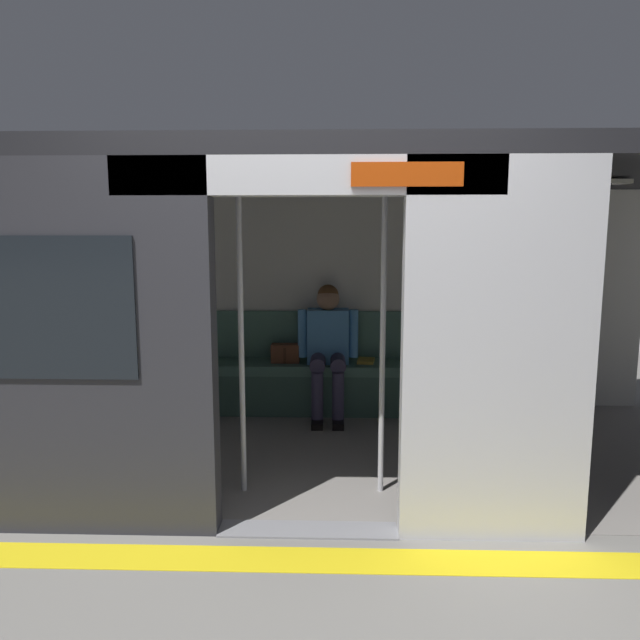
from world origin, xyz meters
name	(u,v)px	position (x,y,z in m)	size (l,w,h in m)	color
ground_plane	(308,531)	(0.00, 0.00, 0.00)	(60.00, 60.00, 0.00)	gray
platform_edge_strip	(305,560)	(0.00, 0.30, 0.00)	(8.00, 0.24, 0.01)	yellow
train_car	(307,263)	(0.07, -1.19, 1.45)	(6.40, 2.71, 2.18)	silver
bench_seat	(320,375)	(0.00, -2.20, 0.36)	(3.34, 0.44, 0.47)	#4C7566
person_seated	(328,341)	(-0.07, -2.15, 0.69)	(0.55, 0.67, 1.20)	#4C8CC6
handbag	(285,353)	(0.33, -2.24, 0.56)	(0.26, 0.15, 0.17)	brown
book	(366,361)	(-0.43, -2.26, 0.49)	(0.15, 0.22, 0.03)	gold
grab_pole_door	(241,337)	(0.44, -0.51, 1.02)	(0.04, 0.04, 2.04)	silver
grab_pole_far	(383,337)	(-0.44, -0.53, 1.02)	(0.04, 0.04, 2.04)	silver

